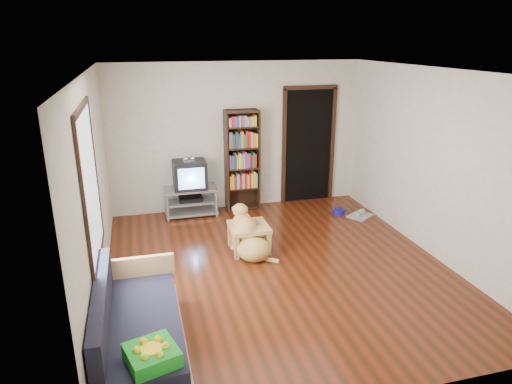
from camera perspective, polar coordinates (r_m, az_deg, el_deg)
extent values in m
plane|color=#571F0F|center=(6.32, 2.80, -9.35)|extent=(5.00, 5.00, 0.00)
plane|color=white|center=(5.59, 3.23, 14.88)|extent=(5.00, 5.00, 0.00)
plane|color=beige|center=(8.16, -2.37, 6.90)|extent=(4.50, 0.00, 4.50)
plane|color=beige|center=(3.69, 15.01, -8.93)|extent=(4.50, 0.00, 4.50)
plane|color=beige|center=(5.59, -19.56, 0.20)|extent=(0.00, 5.00, 5.00)
plane|color=beige|center=(6.83, 21.31, 3.27)|extent=(0.00, 5.00, 5.00)
cube|color=green|center=(4.09, -12.88, -19.27)|extent=(0.49, 0.49, 0.13)
imported|color=silver|center=(6.58, -0.83, -4.14)|extent=(0.38, 0.29, 0.03)
cylinder|color=navy|center=(8.26, 10.30, -2.36)|extent=(0.22, 0.22, 0.08)
cube|color=#949494|center=(8.19, 12.93, -2.92)|extent=(0.51, 0.48, 0.03)
cube|color=white|center=(5.05, -20.01, 0.62)|extent=(0.02, 1.30, 1.60)
cube|color=black|center=(4.87, -21.03, 9.82)|extent=(0.03, 1.42, 0.06)
cube|color=black|center=(5.35, -18.98, -7.76)|extent=(0.03, 1.42, 0.06)
cube|color=black|center=(4.39, -20.61, -2.13)|extent=(0.03, 0.06, 1.70)
cube|color=black|center=(5.72, -19.45, 2.73)|extent=(0.03, 0.06, 1.70)
cube|color=black|center=(8.59, 6.54, 5.69)|extent=(0.90, 0.02, 2.10)
cube|color=black|center=(8.42, 3.51, 5.50)|extent=(0.07, 0.05, 2.14)
cube|color=black|center=(8.76, 9.52, 5.81)|extent=(0.07, 0.05, 2.14)
cube|color=black|center=(8.40, 6.85, 12.86)|extent=(1.03, 0.05, 0.07)
cube|color=#99999E|center=(8.00, -8.21, 0.38)|extent=(0.90, 0.45, 0.04)
cube|color=#99999E|center=(8.07, -8.13, -1.17)|extent=(0.86, 0.42, 0.03)
cube|color=#99999E|center=(8.14, -8.07, -2.43)|extent=(0.90, 0.45, 0.04)
cylinder|color=#99999E|center=(7.85, -10.99, -1.91)|extent=(0.04, 0.04, 0.50)
cylinder|color=#99999E|center=(7.94, -4.95, -1.39)|extent=(0.04, 0.04, 0.50)
cylinder|color=#99999E|center=(8.23, -11.21, -0.95)|extent=(0.04, 0.04, 0.50)
cylinder|color=#99999E|center=(8.31, -5.43, -0.47)|extent=(0.04, 0.04, 0.50)
cube|color=black|center=(8.05, -8.15, -0.83)|extent=(0.40, 0.30, 0.07)
cube|color=black|center=(7.92, -8.30, 2.17)|extent=(0.55, 0.48, 0.48)
cube|color=black|center=(8.11, -8.47, 2.55)|extent=(0.40, 0.14, 0.36)
cube|color=#8CBFF2|center=(7.69, -8.07, 1.66)|extent=(0.44, 0.02, 0.36)
cube|color=silver|center=(7.80, -8.34, 3.82)|extent=(0.20, 0.07, 0.02)
sphere|color=silver|center=(7.79, -8.79, 4.11)|extent=(0.09, 0.09, 0.09)
sphere|color=silver|center=(7.80, -7.91, 4.18)|extent=(0.09, 0.09, 0.09)
cube|color=black|center=(8.06, -3.72, 3.80)|extent=(0.03, 0.30, 1.80)
cube|color=black|center=(8.18, 0.20, 4.07)|extent=(0.03, 0.30, 1.80)
cube|color=black|center=(8.25, -1.97, 4.18)|extent=(0.60, 0.02, 1.80)
cube|color=black|center=(8.38, -1.69, -1.82)|extent=(0.56, 0.28, 0.02)
cube|color=black|center=(8.26, -1.71, 0.58)|extent=(0.56, 0.28, 0.03)
cube|color=black|center=(8.15, -1.74, 3.05)|extent=(0.56, 0.28, 0.02)
cube|color=black|center=(8.06, -1.76, 5.59)|extent=(0.56, 0.28, 0.02)
cube|color=black|center=(7.98, -1.79, 8.17)|extent=(0.56, 0.28, 0.02)
cube|color=black|center=(7.94, -1.81, 10.02)|extent=(0.56, 0.28, 0.02)
cube|color=tan|center=(4.84, -13.91, -18.15)|extent=(0.80, 1.80, 0.22)
cube|color=#1E1E2D|center=(4.72, -14.12, -16.00)|extent=(0.74, 1.74, 0.18)
cube|color=#1E1E2D|center=(4.59, -18.75, -13.51)|extent=(0.12, 1.74, 0.40)
cube|color=tan|center=(5.37, -14.50, -9.34)|extent=(0.80, 0.06, 0.30)
cube|color=tan|center=(6.63, -0.89, -4.39)|extent=(0.55, 0.55, 0.06)
cube|color=tan|center=(6.74, -0.88, -6.50)|extent=(0.45, 0.45, 0.03)
cube|color=tan|center=(6.45, -2.42, -7.02)|extent=(0.06, 0.06, 0.34)
cube|color=tan|center=(6.56, 1.62, -6.57)|extent=(0.06, 0.06, 0.34)
cube|color=tan|center=(6.87, -3.27, -5.37)|extent=(0.06, 0.06, 0.34)
cube|color=tan|center=(6.97, 0.53, -4.97)|extent=(0.06, 0.06, 0.34)
ellipsoid|color=tan|center=(6.49, -0.33, -7.12)|extent=(0.62, 0.64, 0.35)
ellipsoid|color=gold|center=(6.55, -1.26, -5.04)|extent=(0.44, 0.46, 0.46)
ellipsoid|color=tan|center=(6.57, -1.71, -3.88)|extent=(0.37, 0.35, 0.33)
ellipsoid|color=#B79246|center=(6.55, -1.99, -2.30)|extent=(0.28, 0.29, 0.20)
ellipsoid|color=#B69546|center=(6.65, -2.51, -2.20)|extent=(0.14, 0.20, 0.08)
sphere|color=black|center=(6.71, -2.90, -1.99)|extent=(0.04, 0.04, 0.04)
ellipsoid|color=gold|center=(6.49, -2.40, -2.62)|extent=(0.07, 0.08, 0.14)
ellipsoid|color=gold|center=(6.57, -1.24, -2.33)|extent=(0.07, 0.08, 0.14)
cylinder|color=#B38F45|center=(6.71, -2.65, -5.81)|extent=(0.11, 0.13, 0.38)
cylinder|color=#B68B46|center=(6.78, -1.61, -5.52)|extent=(0.11, 0.13, 0.38)
sphere|color=#DAB054|center=(6.82, -2.84, -6.94)|extent=(0.10, 0.10, 0.10)
sphere|color=tan|center=(6.89, -1.81, -6.65)|extent=(0.10, 0.10, 0.10)
cylinder|color=gold|center=(6.45, 1.53, -8.45)|extent=(0.29, 0.26, 0.08)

